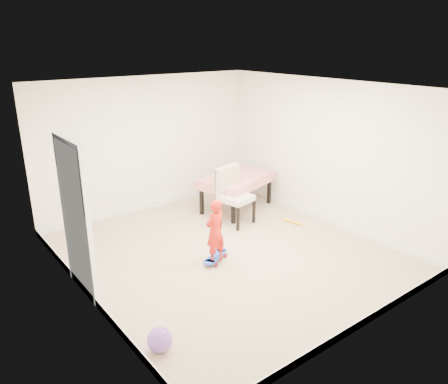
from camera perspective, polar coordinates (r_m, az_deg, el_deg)
ground at (r=7.07m, az=0.34°, el=-7.88°), size 5.00×5.00×0.00m
ceiling at (r=6.31m, az=0.39°, el=13.41°), size 4.50×5.00×0.04m
wall_back at (r=8.60m, az=-9.86°, el=6.10°), size 4.50×0.04×2.60m
wall_front at (r=4.97m, az=18.20°, el=-4.62°), size 4.50×0.04×2.60m
wall_left at (r=5.57m, az=-18.11°, el=-2.01°), size 0.04×5.00×2.60m
wall_right at (r=8.08m, az=13.02°, el=5.03°), size 0.04×5.00×2.60m
door at (r=5.94m, az=-18.76°, el=-3.61°), size 0.11×0.94×2.11m
baseboard_back at (r=8.97m, az=-9.44°, el=-1.61°), size 4.50×0.02×0.12m
baseboard_front at (r=5.57m, az=16.91°, el=-16.39°), size 4.50×0.02×0.12m
baseboard_left at (r=6.11m, az=-16.96°, el=-12.92°), size 0.02×5.00×0.12m
baseboard_right at (r=8.47m, az=12.43°, el=-3.10°), size 0.02×5.00×0.12m
dining_table at (r=8.69m, az=1.65°, el=-0.04°), size 1.68×1.31×0.69m
dining_chair at (r=7.93m, az=1.59°, el=-0.57°), size 0.70×0.76×1.06m
skateboard at (r=6.80m, az=-1.10°, el=-8.61°), size 0.64×0.48×0.09m
child at (r=6.53m, az=-1.17°, el=-5.43°), size 0.40×0.30×1.00m
balloon at (r=5.07m, az=-8.40°, el=-18.56°), size 0.28×0.28×0.28m
foam_toy at (r=8.21m, az=8.87°, el=-3.83°), size 0.15×0.40×0.06m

